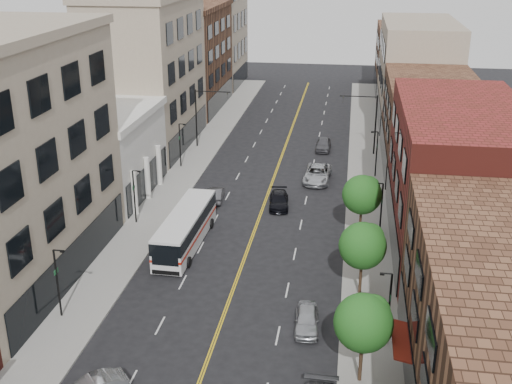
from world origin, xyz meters
The scene contains 27 objects.
sidewalk_left centered at (-10.00, 35.00, 0.07)m, with size 4.00×110.00×0.15m, color gray.
sidewalk_right centered at (10.00, 35.00, 0.07)m, with size 4.00×110.00×0.15m, color gray.
bldg_l_white centered at (-17.00, 31.00, 4.00)m, with size 10.00×14.00×8.00m, color silver.
bldg_l_far_a centered at (-17.00, 48.00, 9.00)m, with size 10.00×20.00×18.00m, color gray.
bldg_l_far_b centered at (-17.00, 68.00, 7.50)m, with size 10.00×20.00×15.00m, color #503020.
bldg_l_far_c centered at (-17.00, 86.00, 10.00)m, with size 10.00×16.00×20.00m, color gray.
bldg_r_mid centered at (17.00, 24.00, 6.00)m, with size 10.00×22.00×12.00m, color maroon.
bldg_r_far_a centered at (17.00, 45.00, 5.00)m, with size 10.00×20.00×10.00m, color #503020.
bldg_r_far_b centered at (17.00, 66.00, 7.00)m, with size 10.00×22.00×14.00m, color gray.
bldg_r_far_c centered at (17.00, 86.00, 5.50)m, with size 10.00×18.00×11.00m, color #503020.
tree_r_1 centered at (9.39, 4.07, 4.13)m, with size 3.40×3.40×5.59m.
tree_r_2 centered at (9.39, 14.07, 4.13)m, with size 3.40×3.40×5.59m.
tree_r_3 centered at (9.39, 24.07, 4.13)m, with size 3.40×3.40×5.59m.
lamp_l_1 centered at (-10.95, 8.00, 2.97)m, with size 0.81×0.55×5.05m.
lamp_l_2 centered at (-10.95, 24.00, 2.97)m, with size 0.81×0.55×5.05m.
lamp_l_3 centered at (-10.95, 40.00, 2.97)m, with size 0.81×0.55×5.05m.
lamp_r_1 centered at (10.95, 8.00, 2.97)m, with size 0.81×0.55×5.05m.
lamp_r_2 centered at (10.95, 24.00, 2.97)m, with size 0.81×0.55×5.05m.
lamp_r_3 centered at (10.95, 40.00, 2.97)m, with size 0.81×0.55×5.05m.
signal_mast_left centered at (-10.27, 48.00, 4.65)m, with size 4.49×0.18×7.20m.
signal_mast_right centered at (10.27, 48.00, 4.65)m, with size 4.49×0.18×7.20m.
city_bus centered at (-5.31, 20.23, 1.72)m, with size 3.00×11.60×2.97m.
car_parked_far centered at (5.80, 9.15, 0.69)m, with size 1.63×4.04×1.38m, color #AAADB1.
car_lane_behind centered at (-4.91, 30.62, 0.65)m, with size 1.37×3.94×1.30m, color #46454A.
car_lane_a centered at (1.50, 29.95, 0.66)m, with size 1.86×4.58×1.33m, color black.
car_lane_b centered at (4.77, 37.76, 0.82)m, with size 2.73×5.92×1.65m, color #B8BCC0.
car_lane_c centered at (4.85, 49.05, 0.75)m, with size 1.78×4.42×1.51m, color #4E4E53.
Camera 1 is at (7.92, -27.62, 24.08)m, focal length 45.00 mm.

